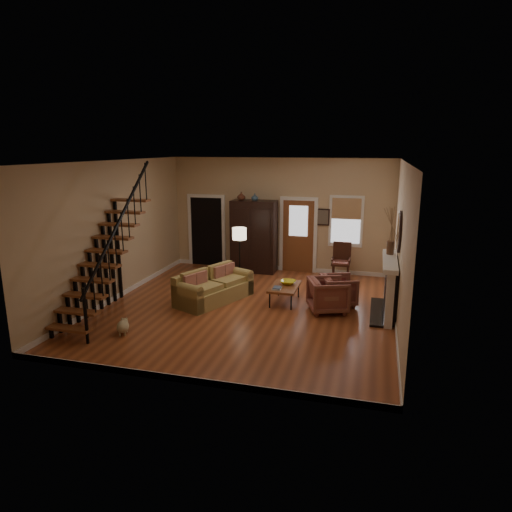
% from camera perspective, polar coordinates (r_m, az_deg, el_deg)
% --- Properties ---
extents(room, '(7.00, 7.33, 3.30)m').
position_cam_1_polar(room, '(11.84, -0.69, 3.31)').
color(room, '#9A4B27').
rests_on(room, ground).
extents(staircase, '(0.94, 2.80, 3.20)m').
position_cam_1_polar(staircase, '(10.05, -18.70, 1.30)').
color(staircase, brown).
rests_on(staircase, ground).
extents(fireplace, '(0.33, 1.95, 2.30)m').
position_cam_1_polar(fireplace, '(10.37, 16.56, -3.11)').
color(fireplace, black).
rests_on(fireplace, ground).
extents(armoire, '(1.30, 0.60, 2.10)m').
position_cam_1_polar(armoire, '(13.32, -0.25, 2.47)').
color(armoire, black).
rests_on(armoire, ground).
extents(vase_a, '(0.24, 0.24, 0.25)m').
position_cam_1_polar(vase_a, '(13.14, -1.86, 7.49)').
color(vase_a, '#4C2619').
rests_on(vase_a, armoire).
extents(vase_b, '(0.20, 0.20, 0.21)m').
position_cam_1_polar(vase_b, '(13.03, -0.16, 7.36)').
color(vase_b, '#334C60').
rests_on(vase_b, armoire).
extents(sofa, '(1.55, 2.13, 0.73)m').
position_cam_1_polar(sofa, '(10.92, -5.25, -3.79)').
color(sofa, '#A9904C').
rests_on(sofa, ground).
extents(coffee_table, '(0.63, 1.07, 0.41)m').
position_cam_1_polar(coffee_table, '(10.85, 3.60, -4.77)').
color(coffee_table, brown).
rests_on(coffee_table, ground).
extents(bowl, '(0.37, 0.37, 0.09)m').
position_cam_1_polar(bowl, '(10.90, 4.03, -3.30)').
color(bowl, yellow).
rests_on(bowl, coffee_table).
extents(books, '(0.20, 0.27, 0.05)m').
position_cam_1_polar(books, '(10.52, 2.64, -4.02)').
color(books, beige).
rests_on(books, coffee_table).
extents(armchair_left, '(1.06, 1.04, 0.75)m').
position_cam_1_polar(armchair_left, '(10.32, 9.00, -4.87)').
color(armchair_left, maroon).
rests_on(armchair_left, ground).
extents(armchair_right, '(0.98, 0.96, 0.70)m').
position_cam_1_polar(armchair_right, '(10.81, 10.31, -4.24)').
color(armchair_right, maroon).
rests_on(armchair_right, ground).
extents(floor_lamp, '(0.40, 0.40, 1.58)m').
position_cam_1_polar(floor_lamp, '(11.82, -2.06, -0.25)').
color(floor_lamp, black).
rests_on(floor_lamp, ground).
extents(side_chair, '(0.54, 0.54, 1.02)m').
position_cam_1_polar(side_chair, '(12.82, 10.58, -0.68)').
color(side_chair, '#3D1E13').
rests_on(side_chair, ground).
extents(dog, '(0.37, 0.46, 0.29)m').
position_cam_1_polar(dog, '(9.43, -16.29, -8.57)').
color(dog, tan).
rests_on(dog, ground).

